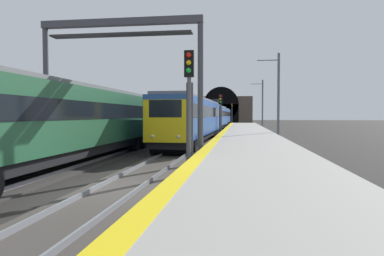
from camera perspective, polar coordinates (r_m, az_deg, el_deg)
ground_plane at (r=11.63m, az=-11.96°, el=-10.22°), size 320.00×320.00×0.00m
platform_right at (r=10.88m, az=11.12°, el=-8.47°), size 112.00×4.66×0.97m
platform_right_edge_strip at (r=10.88m, az=0.07°, el=-5.82°), size 112.00×0.50×0.01m
track_main_line at (r=11.62m, az=-11.96°, el=-10.01°), size 160.00×2.66×0.21m
track_adjacent_line at (r=13.64m, az=-29.14°, el=-8.43°), size 160.00×2.86×0.21m
train_main_approaching at (r=49.88m, az=3.53°, el=1.89°), size 61.81×3.28×4.77m
train_adjacent_platform at (r=36.84m, az=-4.76°, el=1.85°), size 59.74×2.85×4.86m
railway_signal_near at (r=13.66m, az=-0.47°, el=4.59°), size 0.39×0.38×5.04m
railway_signal_mid at (r=35.53m, az=4.77°, el=2.74°), size 0.39×0.38×4.64m
railway_signal_far at (r=86.48m, az=6.68°, el=2.72°), size 0.39×0.38×5.47m
overhead_signal_gantry at (r=18.06m, az=-11.83°, el=11.76°), size 0.70×8.44×7.35m
tunnel_portal at (r=110.33m, az=4.88°, el=3.10°), size 2.27×19.89×11.47m
catenary_mast_near at (r=52.35m, az=11.64°, el=3.75°), size 0.22×1.80×7.73m
catenary_mast_far at (r=31.00m, az=14.16°, el=5.00°), size 0.22×1.97×7.89m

